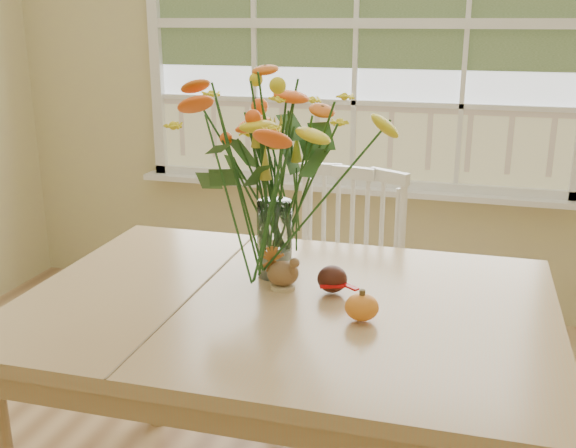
# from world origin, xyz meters

# --- Properties ---
(wall_back) EXTENTS (4.00, 0.02, 2.70)m
(wall_back) POSITION_xyz_m (0.00, 2.25, 1.35)
(wall_back) COLOR beige
(wall_back) RESTS_ON floor
(window) EXTENTS (2.42, 0.12, 1.74)m
(window) POSITION_xyz_m (0.00, 2.21, 1.53)
(window) COLOR silver
(window) RESTS_ON wall_back
(dining_table) EXTENTS (1.52, 1.09, 0.81)m
(dining_table) POSITION_xyz_m (0.16, 0.39, 0.71)
(dining_table) COLOR tan
(dining_table) RESTS_ON floor
(windsor_chair) EXTENTS (0.53, 0.52, 0.99)m
(windsor_chair) POSITION_xyz_m (0.16, 1.16, 0.55)
(windsor_chair) COLOR white
(windsor_chair) RESTS_ON floor
(flower_vase) EXTENTS (0.50, 0.50, 0.60)m
(flower_vase) POSITION_xyz_m (0.07, 0.56, 1.17)
(flower_vase) COLOR white
(flower_vase) RESTS_ON dining_table
(pumpkin) EXTENTS (0.09, 0.09, 0.07)m
(pumpkin) POSITION_xyz_m (0.39, 0.31, 0.84)
(pumpkin) COLOR orange
(pumpkin) RESTS_ON dining_table
(turkey_figurine) EXTENTS (0.11, 0.10, 0.12)m
(turkey_figurine) POSITION_xyz_m (0.13, 0.47, 0.85)
(turkey_figurine) COLOR #CCB78C
(turkey_figurine) RESTS_ON dining_table
(dark_gourd) EXTENTS (0.13, 0.09, 0.08)m
(dark_gourd) POSITION_xyz_m (0.27, 0.48, 0.85)
(dark_gourd) COLOR #38160F
(dark_gourd) RESTS_ON dining_table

